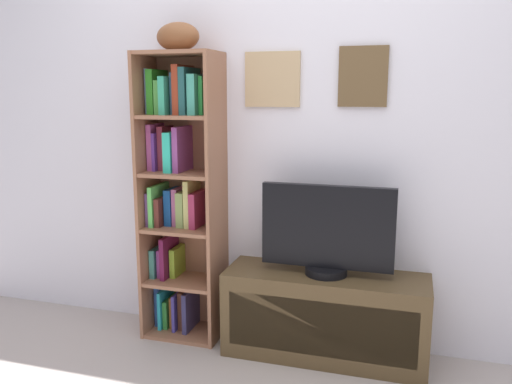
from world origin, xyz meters
TOP-DOWN VIEW (x-y plane):
  - back_wall at (0.00, 1.13)m, footprint 4.80×0.08m
  - bookshelf at (-0.60, 0.99)m, footprint 0.44×0.29m
  - football at (-0.56, 0.95)m, footprint 0.28×0.20m
  - tv_stand at (0.26, 0.92)m, footprint 1.06×0.35m
  - television at (0.26, 0.92)m, footprint 0.69×0.22m

SIDE VIEW (x-z plane):
  - tv_stand at x=0.26m, z-range 0.00..0.46m
  - television at x=0.26m, z-range 0.45..0.93m
  - bookshelf at x=-0.60m, z-range 0.04..1.65m
  - back_wall at x=0.00m, z-range 0.00..2.54m
  - football at x=-0.56m, z-range 1.61..1.76m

